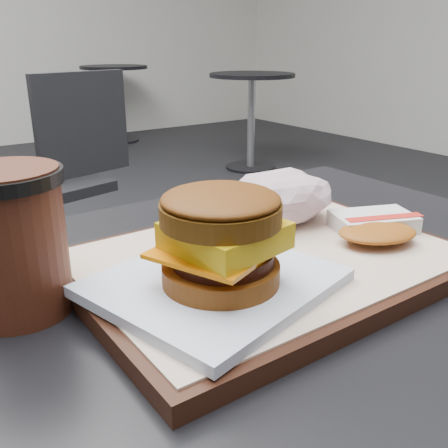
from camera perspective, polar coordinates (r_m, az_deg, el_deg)
customer_table at (r=0.60m, az=3.75°, el=-22.38°), size 0.80×0.60×0.77m
serving_tray at (r=0.51m, az=4.81°, el=-4.37°), size 0.38×0.28×0.02m
breakfast_sandwich at (r=0.42m, az=-0.54°, el=-2.86°), size 0.23×0.21×0.09m
hash_brown at (r=0.58m, az=16.88°, el=-0.24°), size 0.13×0.12×0.02m
crumpled_wrapper at (r=0.60m, az=6.57°, el=3.16°), size 0.13×0.10×0.06m
coffee_cup at (r=0.45m, az=-23.11°, el=-1.37°), size 0.10×0.10×0.13m
neighbor_chair at (r=2.07m, az=-18.60°, el=5.75°), size 0.64×0.50×0.88m
bg_table_near at (r=4.03m, az=3.18°, el=14.18°), size 0.66×0.66×0.75m
bg_table_far at (r=5.29m, az=-12.35°, el=15.24°), size 0.66×0.66×0.75m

